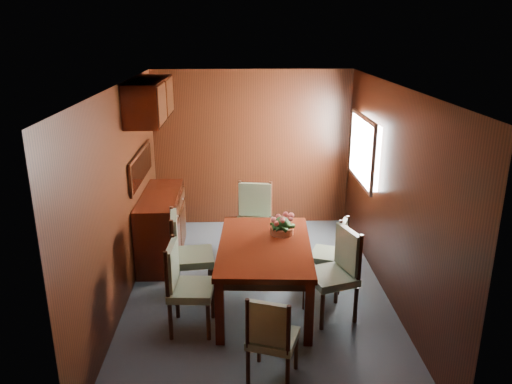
{
  "coord_description": "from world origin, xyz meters",
  "views": [
    {
      "loc": [
        -0.21,
        -5.23,
        2.98
      ],
      "look_at": [
        0.0,
        0.6,
        1.05
      ],
      "focal_mm": 35.0,
      "sensor_mm": 36.0,
      "label": 1
    }
  ],
  "objects_px": {
    "chair_right_near": "(338,268)",
    "chair_head": "(271,335)",
    "flower_centerpiece": "(282,222)",
    "dining_table": "(265,253)",
    "chair_left_near": "(184,282)",
    "sideboard": "(162,226)"
  },
  "relations": [
    {
      "from": "chair_head",
      "to": "flower_centerpiece",
      "type": "height_order",
      "value": "flower_centerpiece"
    },
    {
      "from": "dining_table",
      "to": "flower_centerpiece",
      "type": "xyz_separation_m",
      "value": [
        0.21,
        0.28,
        0.24
      ]
    },
    {
      "from": "chair_right_near",
      "to": "chair_head",
      "type": "relative_size",
      "value": 1.17
    },
    {
      "from": "chair_right_near",
      "to": "flower_centerpiece",
      "type": "xyz_separation_m",
      "value": [
        -0.55,
        0.5,
        0.33
      ]
    },
    {
      "from": "chair_left_near",
      "to": "flower_centerpiece",
      "type": "relative_size",
      "value": 3.36
    },
    {
      "from": "sideboard",
      "to": "flower_centerpiece",
      "type": "xyz_separation_m",
      "value": [
        1.52,
        -1.0,
        0.43
      ]
    },
    {
      "from": "dining_table",
      "to": "chair_head",
      "type": "relative_size",
      "value": 1.92
    },
    {
      "from": "chair_head",
      "to": "flower_centerpiece",
      "type": "xyz_separation_m",
      "value": [
        0.22,
        1.56,
        0.41
      ]
    },
    {
      "from": "dining_table",
      "to": "chair_right_near",
      "type": "relative_size",
      "value": 1.64
    },
    {
      "from": "chair_right_near",
      "to": "chair_head",
      "type": "bearing_deg",
      "value": 125.78
    },
    {
      "from": "chair_right_near",
      "to": "chair_head",
      "type": "height_order",
      "value": "chair_right_near"
    },
    {
      "from": "sideboard",
      "to": "chair_head",
      "type": "distance_m",
      "value": 2.88
    },
    {
      "from": "sideboard",
      "to": "chair_head",
      "type": "xyz_separation_m",
      "value": [
        1.3,
        -2.57,
        0.02
      ]
    },
    {
      "from": "chair_right_near",
      "to": "chair_head",
      "type": "xyz_separation_m",
      "value": [
        -0.78,
        -1.06,
        -0.08
      ]
    },
    {
      "from": "chair_left_near",
      "to": "chair_right_near",
      "type": "height_order",
      "value": "chair_right_near"
    },
    {
      "from": "sideboard",
      "to": "chair_right_near",
      "type": "bearing_deg",
      "value": -35.97
    },
    {
      "from": "chair_head",
      "to": "flower_centerpiece",
      "type": "bearing_deg",
      "value": 100.87
    },
    {
      "from": "dining_table",
      "to": "chair_right_near",
      "type": "distance_m",
      "value": 0.8
    },
    {
      "from": "chair_right_near",
      "to": "flower_centerpiece",
      "type": "distance_m",
      "value": 0.82
    },
    {
      "from": "flower_centerpiece",
      "to": "dining_table",
      "type": "bearing_deg",
      "value": -126.99
    },
    {
      "from": "sideboard",
      "to": "chair_left_near",
      "type": "distance_m",
      "value": 1.78
    },
    {
      "from": "chair_left_near",
      "to": "flower_centerpiece",
      "type": "height_order",
      "value": "flower_centerpiece"
    }
  ]
}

